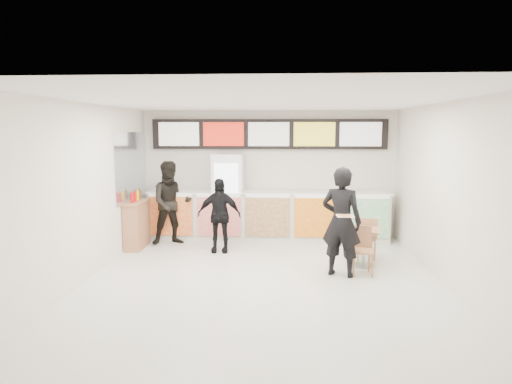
# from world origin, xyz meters

# --- Properties ---
(floor) EXTENTS (7.00, 7.00, 0.00)m
(floor) POSITION_xyz_m (0.00, 0.00, 0.00)
(floor) COLOR beige
(floor) RESTS_ON ground
(ceiling) EXTENTS (7.00, 7.00, 0.00)m
(ceiling) POSITION_xyz_m (0.00, 0.00, 3.00)
(ceiling) COLOR white
(ceiling) RESTS_ON wall_back
(wall_back) EXTENTS (6.00, 0.00, 6.00)m
(wall_back) POSITION_xyz_m (0.00, 3.50, 1.50)
(wall_back) COLOR silver
(wall_back) RESTS_ON floor
(wall_left) EXTENTS (0.00, 7.00, 7.00)m
(wall_left) POSITION_xyz_m (-3.00, 0.00, 1.50)
(wall_left) COLOR silver
(wall_left) RESTS_ON floor
(wall_right) EXTENTS (0.00, 7.00, 7.00)m
(wall_right) POSITION_xyz_m (3.00, 0.00, 1.50)
(wall_right) COLOR silver
(wall_right) RESTS_ON floor
(service_counter) EXTENTS (5.56, 0.77, 1.14)m
(service_counter) POSITION_xyz_m (0.00, 3.09, 0.57)
(service_counter) COLOR silver
(service_counter) RESTS_ON floor
(menu_board) EXTENTS (5.50, 0.14, 0.70)m
(menu_board) POSITION_xyz_m (0.00, 3.41, 2.45)
(menu_board) COLOR black
(menu_board) RESTS_ON wall_back
(drinks_fridge) EXTENTS (0.70, 0.67, 2.00)m
(drinks_fridge) POSITION_xyz_m (-0.93, 3.11, 1.00)
(drinks_fridge) COLOR white
(drinks_fridge) RESTS_ON floor
(mirror_panel) EXTENTS (0.01, 2.00, 1.50)m
(mirror_panel) POSITION_xyz_m (-2.99, 2.45, 1.75)
(mirror_panel) COLOR #B2B7BF
(mirror_panel) RESTS_ON wall_left
(customer_main) EXTENTS (0.82, 0.70, 1.92)m
(customer_main) POSITION_xyz_m (1.36, 0.50, 0.96)
(customer_main) COLOR black
(customer_main) RESTS_ON floor
(customer_left) EXTENTS (1.10, 0.99, 1.86)m
(customer_left) POSITION_xyz_m (-2.14, 2.55, 0.93)
(customer_left) COLOR black
(customer_left) RESTS_ON floor
(customer_mid) EXTENTS (0.91, 0.38, 1.55)m
(customer_mid) POSITION_xyz_m (-0.99, 1.96, 0.78)
(customer_mid) COLOR black
(customer_mid) RESTS_ON floor
(pizza_slice) EXTENTS (0.36, 0.36, 0.02)m
(pizza_slice) POSITION_xyz_m (1.36, 0.05, 1.16)
(pizza_slice) COLOR beige
(pizza_slice) RESTS_ON customer_main
(cafe_table) EXTENTS (0.72, 1.50, 0.85)m
(cafe_table) POSITION_xyz_m (1.86, 1.08, 0.49)
(cafe_table) COLOR #B37951
(cafe_table) RESTS_ON floor
(condiment_ledge) EXTENTS (0.37, 0.92, 1.22)m
(condiment_ledge) POSITION_xyz_m (-2.82, 2.17, 0.52)
(condiment_ledge) COLOR #B37951
(condiment_ledge) RESTS_ON floor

